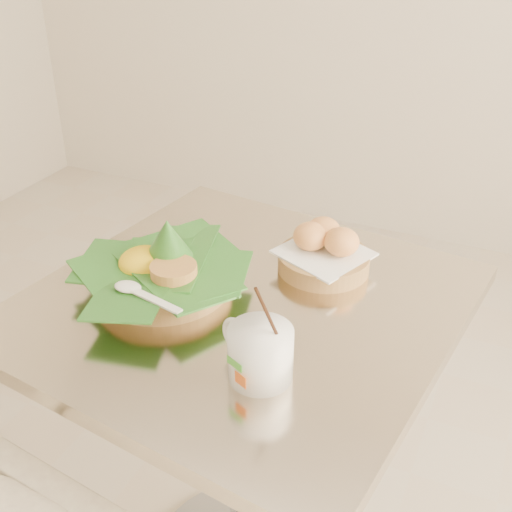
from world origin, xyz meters
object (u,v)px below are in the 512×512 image
at_px(coffee_mug, 259,352).
at_px(bread_basket, 324,251).
at_px(cafe_table, 244,394).
at_px(rice_basket, 162,268).

bearing_deg(coffee_mug, bread_basket, 92.89).
relative_size(cafe_table, rice_basket, 2.58).
relative_size(rice_basket, coffee_mug, 1.84).
distance_m(cafe_table, coffee_mug, 0.33).
height_order(cafe_table, rice_basket, rice_basket).
relative_size(cafe_table, bread_basket, 4.18).
bearing_deg(bread_basket, cafe_table, -120.03).
bearing_deg(cafe_table, coffee_mug, -57.35).
xyz_separation_m(cafe_table, coffee_mug, (0.11, -0.17, 0.27)).
height_order(rice_basket, bread_basket, rice_basket).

